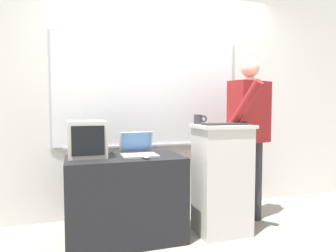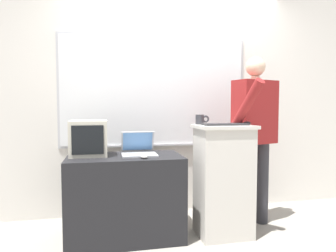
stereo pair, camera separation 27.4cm
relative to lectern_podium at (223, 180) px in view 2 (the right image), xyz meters
name	(u,v)px [view 2 (the right image)]	position (x,y,z in m)	size (l,w,h in m)	color
back_wall	(174,86)	(-0.29, 0.82, 0.93)	(6.40, 0.17, 2.91)	silver
lectern_podium	(223,180)	(0.00, 0.00, 0.00)	(0.52, 0.41, 1.04)	beige
side_desk	(125,197)	(-0.90, 0.13, -0.14)	(1.03, 0.57, 0.76)	black
person_presenter	(255,129)	(0.40, 0.16, 0.47)	(0.61, 0.64, 1.70)	#333338
laptop	(139,148)	(-0.77, 0.19, 0.30)	(0.32, 0.31, 0.21)	#B7BABF
wireless_keyboard	(225,124)	(-0.01, -0.05, 0.53)	(0.41, 0.14, 0.02)	#2D2D30
computer_mouse_by_laptop	(144,156)	(-0.75, -0.05, 0.26)	(0.06, 0.10, 0.03)	silver
computer_mouse_by_keyboard	(247,123)	(0.21, -0.04, 0.53)	(0.06, 0.10, 0.03)	black
crt_monitor	(89,138)	(-1.22, 0.22, 0.40)	(0.33, 0.35, 0.32)	beige
coffee_mug	(200,119)	(-0.18, 0.14, 0.56)	(0.14, 0.08, 0.09)	#333338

